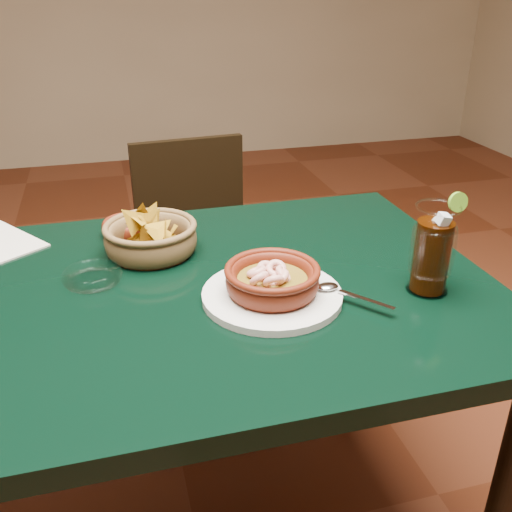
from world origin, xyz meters
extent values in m
cube|color=black|center=(0.00, 0.00, 0.73)|extent=(1.20, 0.80, 0.04)
cylinder|color=black|center=(0.54, 0.34, 0.35)|extent=(0.06, 0.06, 0.71)
cube|color=black|center=(0.15, 0.64, 0.41)|extent=(0.41, 0.41, 0.04)
cylinder|color=black|center=(0.00, 0.46, 0.20)|extent=(0.03, 0.03, 0.41)
cylinder|color=black|center=(0.33, 0.49, 0.20)|extent=(0.03, 0.03, 0.41)
cylinder|color=black|center=(-0.02, 0.79, 0.20)|extent=(0.03, 0.03, 0.41)
cylinder|color=black|center=(0.30, 0.82, 0.20)|extent=(0.03, 0.03, 0.41)
cube|color=black|center=(0.14, 0.81, 0.63)|extent=(0.36, 0.06, 0.40)
cylinder|color=silver|center=(0.15, -0.08, 0.76)|extent=(0.26, 0.26, 0.01)
cylinder|color=#4B1509|center=(0.15, -0.08, 0.77)|extent=(0.15, 0.15, 0.01)
torus|color=#4B1509|center=(0.15, -0.08, 0.79)|extent=(0.19, 0.19, 0.04)
torus|color=#4B1509|center=(0.15, -0.08, 0.81)|extent=(0.18, 0.18, 0.01)
cylinder|color=brown|center=(0.15, -0.08, 0.79)|extent=(0.13, 0.13, 0.01)
torus|color=#E7AB9C|center=(0.17, -0.08, 0.80)|extent=(0.04, 0.05, 0.04)
torus|color=#E7AB9C|center=(0.16, -0.07, 0.80)|extent=(0.06, 0.05, 0.04)
torus|color=#E7AB9C|center=(0.15, -0.05, 0.80)|extent=(0.05, 0.05, 0.03)
torus|color=#E7AB9C|center=(0.13, -0.07, 0.80)|extent=(0.06, 0.05, 0.03)
torus|color=#E7AB9C|center=(0.13, -0.09, 0.80)|extent=(0.06, 0.05, 0.05)
torus|color=#E7AB9C|center=(0.15, -0.11, 0.80)|extent=(0.04, 0.04, 0.04)
torus|color=#E7AB9C|center=(0.16, -0.10, 0.80)|extent=(0.04, 0.05, 0.04)
cube|color=silver|center=(0.31, -0.16, 0.77)|extent=(0.08, 0.09, 0.00)
ellipsoid|color=silver|center=(0.26, -0.10, 0.77)|extent=(0.04, 0.03, 0.01)
cylinder|color=brown|center=(-0.04, 0.17, 0.75)|extent=(0.17, 0.17, 0.01)
torus|color=brown|center=(-0.04, 0.17, 0.78)|extent=(0.23, 0.23, 0.06)
torus|color=brown|center=(-0.04, 0.17, 0.81)|extent=(0.20, 0.20, 0.01)
cone|color=#AE7E16|center=(-0.03, 0.21, 0.78)|extent=(0.06, 0.08, 0.08)
cone|color=#AE7E16|center=(-0.02, 0.14, 0.80)|extent=(0.02, 0.09, 0.09)
cone|color=#AE7E16|center=(-0.01, 0.15, 0.79)|extent=(0.09, 0.08, 0.06)
cone|color=#AE7E16|center=(-0.03, 0.21, 0.82)|extent=(0.08, 0.05, 0.09)
cone|color=#AE7E16|center=(-0.04, 0.17, 0.78)|extent=(0.05, 0.08, 0.09)
cone|color=#AE7E16|center=(-0.04, 0.17, 0.78)|extent=(0.10, 0.07, 0.07)
cone|color=#AE7E16|center=(0.00, 0.18, 0.79)|extent=(0.06, 0.10, 0.08)
cone|color=#AE7E16|center=(-0.05, 0.15, 0.79)|extent=(0.09, 0.03, 0.09)
cone|color=#AE7E16|center=(-0.04, 0.17, 0.83)|extent=(0.10, 0.03, 0.10)
cone|color=#AE7E16|center=(-0.04, 0.18, 0.82)|extent=(0.05, 0.10, 0.09)
cone|color=#AE7E16|center=(-0.06, 0.17, 0.83)|extent=(0.08, 0.10, 0.05)
cone|color=#AE7E16|center=(-0.05, 0.20, 0.78)|extent=(0.10, 0.05, 0.09)
cone|color=#AE7E16|center=(-0.04, 0.19, 0.81)|extent=(0.10, 0.04, 0.09)
cone|color=#AE7E16|center=(-0.04, 0.16, 0.80)|extent=(0.09, 0.08, 0.06)
cone|color=#AE7E16|center=(-0.04, 0.18, 0.79)|extent=(0.07, 0.10, 0.08)
cone|color=#AE7E16|center=(-0.05, 0.16, 0.80)|extent=(0.05, 0.09, 0.07)
cone|color=#AE7E16|center=(-0.04, 0.17, 0.78)|extent=(0.08, 0.07, 0.09)
cone|color=#AE7E16|center=(-0.04, 0.17, 0.83)|extent=(0.07, 0.07, 0.08)
cone|color=#AE7E16|center=(-0.06, 0.19, 0.84)|extent=(0.08, 0.07, 0.07)
cone|color=#AE7E16|center=(-0.07, 0.17, 0.83)|extent=(0.10, 0.03, 0.10)
cone|color=#AE7E16|center=(-0.03, 0.14, 0.82)|extent=(0.10, 0.07, 0.07)
cone|color=#AE7E16|center=(-0.06, 0.20, 0.80)|extent=(0.09, 0.10, 0.04)
cylinder|color=#4B1509|center=(-0.08, 0.28, 0.75)|extent=(0.09, 0.09, 0.01)
torus|color=#4B1509|center=(-0.08, 0.28, 0.77)|extent=(0.13, 0.13, 0.04)
cylinder|color=#1E510F|center=(-0.08, 0.28, 0.78)|extent=(0.08, 0.08, 0.01)
sphere|color=#1E510F|center=(-0.10, 0.30, 0.78)|extent=(0.02, 0.02, 0.02)
sphere|color=#1E510F|center=(-0.09, 0.29, 0.78)|extent=(0.02, 0.02, 0.02)
sphere|color=#1E510F|center=(-0.10, 0.27, 0.78)|extent=(0.02, 0.02, 0.02)
sphere|color=#1E510F|center=(-0.08, 0.26, 0.78)|extent=(0.02, 0.02, 0.02)
sphere|color=#1E510F|center=(-0.10, 0.27, 0.78)|extent=(0.02, 0.02, 0.02)
cylinder|color=white|center=(0.45, -0.13, 0.75)|extent=(0.08, 0.08, 0.01)
torus|color=white|center=(0.45, -0.13, 0.83)|extent=(0.17, 0.17, 0.09)
cylinder|color=black|center=(0.45, -0.13, 0.82)|extent=(0.07, 0.07, 0.14)
cube|color=silver|center=(0.45, -0.12, 0.88)|extent=(0.03, 0.03, 0.03)
cube|color=silver|center=(0.44, -0.12, 0.88)|extent=(0.03, 0.03, 0.03)
cube|color=silver|center=(0.45, -0.14, 0.90)|extent=(0.02, 0.02, 0.03)
torus|color=white|center=(0.45, -0.13, 0.92)|extent=(0.08, 0.08, 0.00)
cylinder|color=#5F9721|center=(0.48, -0.13, 0.92)|extent=(0.04, 0.01, 0.04)
cylinder|color=white|center=(-0.16, 0.07, 0.75)|extent=(0.10, 0.10, 0.01)
torus|color=white|center=(-0.16, 0.07, 0.77)|extent=(0.12, 0.12, 0.03)
camera|label=1|loc=(-0.11, -0.95, 1.28)|focal=40.00mm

